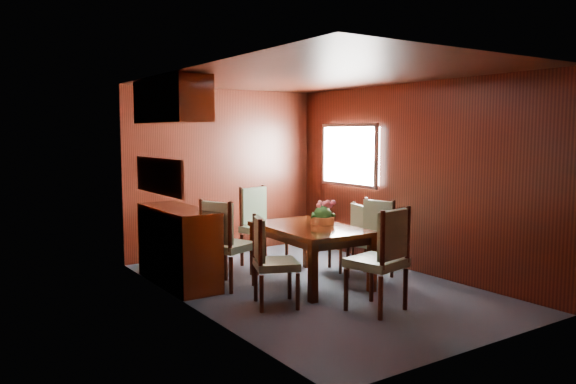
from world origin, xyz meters
TOP-DOWN VIEW (x-y plane):
  - ground at (0.00, 0.00)m, footprint 4.50×4.50m
  - room_shell at (-0.10, 0.33)m, footprint 3.06×4.52m
  - sideboard at (-1.25, 1.00)m, footprint 0.48×1.40m
  - dining_table at (0.05, 0.16)m, footprint 0.97×1.49m
  - chair_left_near at (-0.82, -0.33)m, footprint 0.56×0.57m
  - chair_left_far at (-0.90, 0.52)m, footprint 0.61×0.62m
  - chair_right_near at (0.88, -0.03)m, footprint 0.54×0.55m
  - chair_right_far at (0.89, 0.40)m, footprint 0.48×0.50m
  - chair_head at (0.00, -1.12)m, footprint 0.59×0.57m
  - chair_foot at (0.05, 1.31)m, footprint 0.62×0.60m
  - flower_centerpiece at (0.28, 0.22)m, footprint 0.30×0.30m

SIDE VIEW (x-z plane):
  - ground at x=0.00m, z-range 0.00..0.00m
  - sideboard at x=-1.25m, z-range 0.00..0.90m
  - chair_right_far at x=0.89m, z-range 0.05..0.91m
  - chair_left_near at x=-0.82m, z-range 0.05..0.98m
  - chair_right_near at x=0.88m, z-range 0.05..1.01m
  - chair_left_far at x=-0.90m, z-range 0.06..1.08m
  - dining_table at x=0.05m, z-range 0.24..0.92m
  - chair_head at x=0.00m, z-range 0.06..1.11m
  - chair_foot at x=0.05m, z-range 0.06..1.11m
  - flower_centerpiece at x=0.28m, z-range 0.67..0.97m
  - room_shell at x=-0.10m, z-range 0.43..2.84m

